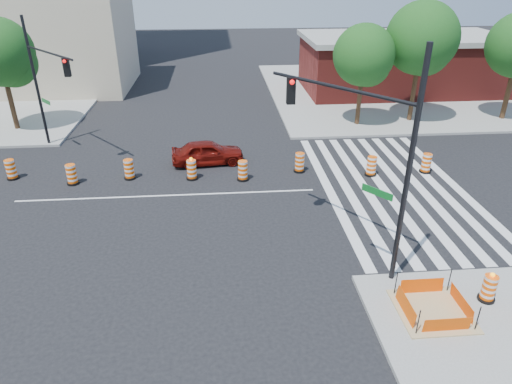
% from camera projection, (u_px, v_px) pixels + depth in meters
% --- Properties ---
extents(ground, '(120.00, 120.00, 0.00)m').
position_uv_depth(ground, '(167.00, 196.00, 21.64)').
color(ground, black).
rests_on(ground, ground).
extents(sidewalk_ne, '(22.00, 22.00, 0.15)m').
position_uv_depth(sidewalk_ne, '(398.00, 90.00, 38.97)').
color(sidewalk_ne, gray).
rests_on(sidewalk_ne, ground).
extents(crosswalk_east, '(6.75, 13.50, 0.01)m').
position_uv_depth(crosswalk_east, '(392.00, 187.00, 22.47)').
color(crosswalk_east, silver).
rests_on(crosswalk_east, ground).
extents(lane_centerline, '(14.00, 0.12, 0.01)m').
position_uv_depth(lane_centerline, '(167.00, 195.00, 21.64)').
color(lane_centerline, silver).
rests_on(lane_centerline, ground).
extents(excavation_pit, '(2.20, 2.20, 0.90)m').
position_uv_depth(excavation_pit, '(432.00, 310.00, 14.22)').
color(excavation_pit, tan).
rests_on(excavation_pit, ground).
extents(brick_storefront, '(16.50, 8.50, 4.60)m').
position_uv_depth(brick_storefront, '(402.00, 64.00, 37.95)').
color(brick_storefront, maroon).
rests_on(brick_storefront, ground).
extents(beige_midrise, '(14.00, 10.00, 10.00)m').
position_uv_depth(beige_midrise, '(40.00, 28.00, 38.03)').
color(beige_midrise, '#C5B596').
rests_on(beige_midrise, ground).
extents(red_coupe, '(4.03, 2.00, 1.32)m').
position_uv_depth(red_coupe, '(208.00, 152.00, 24.77)').
color(red_coupe, '#620D08').
rests_on(red_coupe, ground).
extents(signal_pole_se, '(3.78, 4.76, 7.86)m').
position_uv_depth(signal_pole_se, '(366.00, 138.00, 14.76)').
color(signal_pole_se, black).
rests_on(signal_pole_se, ground).
extents(signal_pole_nw, '(3.61, 4.29, 7.25)m').
position_uv_depth(signal_pole_nw, '(44.00, 75.00, 24.60)').
color(signal_pole_nw, black).
rests_on(signal_pole_nw, ground).
extents(pit_drum, '(0.54, 0.54, 1.07)m').
position_uv_depth(pit_drum, '(489.00, 289.00, 14.56)').
color(pit_drum, black).
rests_on(pit_drum, ground).
extents(tree_north_b, '(4.17, 4.17, 7.08)m').
position_uv_depth(tree_north_b, '(1.00, 56.00, 27.90)').
color(tree_north_b, '#382314').
rests_on(tree_north_b, ground).
extents(tree_north_c, '(3.88, 3.88, 6.60)m').
position_uv_depth(tree_north_c, '(364.00, 59.00, 28.87)').
color(tree_north_c, '#382314').
rests_on(tree_north_c, ground).
extents(tree_north_d, '(4.63, 4.63, 7.87)m').
position_uv_depth(tree_north_d, '(422.00, 42.00, 29.25)').
color(tree_north_d, '#382314').
rests_on(tree_north_d, ground).
extents(median_drum_1, '(0.60, 0.60, 1.02)m').
position_uv_depth(median_drum_1, '(11.00, 170.00, 23.10)').
color(median_drum_1, black).
rests_on(median_drum_1, ground).
extents(median_drum_2, '(0.60, 0.60, 1.02)m').
position_uv_depth(median_drum_2, '(72.00, 175.00, 22.57)').
color(median_drum_2, black).
rests_on(median_drum_2, ground).
extents(median_drum_3, '(0.60, 0.60, 1.02)m').
position_uv_depth(median_drum_3, '(129.00, 170.00, 23.13)').
color(median_drum_3, black).
rests_on(median_drum_3, ground).
extents(median_drum_4, '(0.60, 0.60, 1.18)m').
position_uv_depth(median_drum_4, '(192.00, 170.00, 23.08)').
color(median_drum_4, black).
rests_on(median_drum_4, ground).
extents(median_drum_5, '(0.60, 0.60, 1.02)m').
position_uv_depth(median_drum_5, '(243.00, 171.00, 22.99)').
color(median_drum_5, black).
rests_on(median_drum_5, ground).
extents(median_drum_6, '(0.60, 0.60, 1.02)m').
position_uv_depth(median_drum_6, '(300.00, 163.00, 23.91)').
color(median_drum_6, black).
rests_on(median_drum_6, ground).
extents(median_drum_7, '(0.60, 0.60, 1.02)m').
position_uv_depth(median_drum_7, '(371.00, 167.00, 23.49)').
color(median_drum_7, black).
rests_on(median_drum_7, ground).
extents(median_drum_8, '(0.60, 0.60, 1.02)m').
position_uv_depth(median_drum_8, '(426.00, 164.00, 23.82)').
color(median_drum_8, black).
rests_on(median_drum_8, ground).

